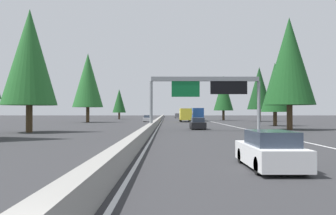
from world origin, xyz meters
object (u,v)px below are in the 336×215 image
Objects in this scene: sedan_distant_a at (270,151)px; conifer_right_mid at (275,87)px; bus_near_center at (196,114)px; conifer_right_near at (289,61)px; pickup_mid_left at (194,116)px; oncoming_near at (148,119)px; box_truck_mid_right at (185,115)px; conifer_left_mid at (88,80)px; sedan_far_right at (198,124)px; conifer_left_near at (30,57)px; minivan_far_center at (178,115)px; sign_gantry_overhead at (206,88)px; conifer_right_distant at (223,93)px; conifer_right_far at (259,88)px; conifer_left_far at (119,101)px.

conifer_right_mid is (41.48, -13.05, 5.38)m from sedan_distant_a.
conifer_right_near is (-43.00, -7.84, 6.73)m from bus_near_center.
conifer_right_near reaches higher than pickup_mid_left.
oncoming_near is at bearing 7.32° from sedan_distant_a.
conifer_left_mid reaches higher than box_truck_mid_right.
sedan_far_right is 21.22m from conifer_left_near.
conifer_right_mid is at bearing -9.17° from conifer_right_near.
box_truck_mid_right reaches higher than sedan_distant_a.
minivan_far_center is at bearing 0.12° from sedan_distant_a.
sedan_distant_a is 72.49m from bus_near_center.
conifer_left_mid is at bearing 137.85° from pickup_mid_left.
conifer_right_distant is at bearing -11.24° from sign_gantry_overhead.
bus_near_center is 32.73m from conifer_right_mid.
conifer_right_distant is (-8.53, -7.24, 6.22)m from pickup_mid_left.
box_truck_mid_right is 26.35m from conifer_right_mid.
bus_near_center is (41.53, -3.34, 1.03)m from sedan_far_right.
conifer_right_far is at bearing -78.48° from box_truck_mid_right.
sedan_distant_a is 0.37× the size of conifer_right_distant.
conifer_left_mid is at bearing 46.02° from conifer_right_near.
conifer_left_mid reaches higher than conifer_right_far.
box_truck_mid_right is 0.93× the size of conifer_left_far.
box_truck_mid_right is 0.72× the size of conifer_right_distant.
conifer_right_mid is at bearing -51.09° from sedan_far_right.
sedan_far_right is at bearing 167.01° from conifer_right_distant.
sign_gantry_overhead is at bearing 12.95° from oncoming_near.
conifer_right_mid is 59.53m from conifer_left_far.
conifer_left_mid reaches higher than bus_near_center.
pickup_mid_left is 24.97m from oncoming_near.
conifer_right_near reaches higher than conifer_left_far.
sign_gantry_overhead is 68.29m from conifer_left_far.
oncoming_near is 24.29m from conifer_right_distant.
sign_gantry_overhead is 0.87× the size of conifer_left_mid.
sedan_far_right is 0.88× the size of minivan_far_center.
sedan_distant_a is 0.44× the size of conifer_right_mid.
conifer_left_mid is (36.12, 1.94, 0.79)m from conifer_left_near.
sedan_far_right is 0.33× the size of conifer_left_near.
conifer_left_mid is (-18.34, 31.56, 1.72)m from conifer_right_distant.
box_truck_mid_right is (33.10, -0.16, 0.93)m from sedan_far_right.
sign_gantry_overhead is at bearing 140.31° from conifer_right_mid.
sign_gantry_overhead is at bearing -172.04° from sedan_far_right.
sign_gantry_overhead reaches higher than bus_near_center.
conifer_right_near is at bearing -154.74° from conifer_left_far.
conifer_right_distant is (47.54, -10.96, 6.45)m from sedan_far_right.
conifer_right_far is at bearing -124.28° from conifer_left_far.
bus_near_center is at bearing 71.05° from conifer_right_far.
sedan_far_right is 0.52× the size of box_truck_mid_right.
conifer_right_distant is at bearing -161.10° from minivan_far_center.
sedan_distant_a is 93.95m from conifer_left_far.
oncoming_near is (65.04, 8.35, 0.00)m from sedan_distant_a.
pickup_mid_left is at bearing 35.46° from conifer_right_far.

